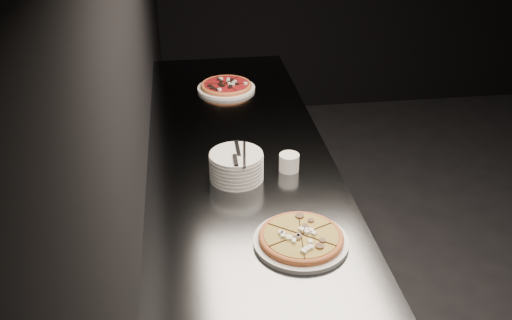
{
  "coord_description": "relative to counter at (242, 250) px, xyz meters",
  "views": [
    {
      "loc": [
        -2.34,
        -1.99,
        2.04
      ],
      "look_at": [
        -2.08,
        -0.1,
        0.97
      ],
      "focal_mm": 40.0,
      "sensor_mm": 36.0,
      "label": 1
    }
  ],
  "objects": [
    {
      "name": "cutlery",
      "position": [
        -0.02,
        -0.16,
        0.57
      ],
      "size": [
        0.08,
        0.21,
        0.01
      ],
      "rotation": [
        0.0,
        0.0,
        -0.01
      ],
      "color": "silver",
      "rests_on": "plate_stack"
    },
    {
      "name": "wall_left",
      "position": [
        -0.37,
        0.0,
        0.94
      ],
      "size": [
        0.02,
        5.0,
        2.8
      ],
      "primitive_type": "cube",
      "color": "black",
      "rests_on": "floor"
    },
    {
      "name": "plate_stack",
      "position": [
        -0.03,
        -0.14,
        0.51
      ],
      "size": [
        0.2,
        0.2,
        0.11
      ],
      "color": "silver",
      "rests_on": "counter"
    },
    {
      "name": "pizza_tomato",
      "position": [
        0.01,
        0.74,
        0.48
      ],
      "size": [
        0.3,
        0.3,
        0.03
      ],
      "rotation": [
        0.0,
        0.0,
        -0.15
      ],
      "color": "silver",
      "rests_on": "counter"
    },
    {
      "name": "pizza_mushroom",
      "position": [
        0.13,
        -0.57,
        0.48
      ],
      "size": [
        0.36,
        0.36,
        0.04
      ],
      "rotation": [
        0.0,
        0.0,
        0.4
      ],
      "color": "silver",
      "rests_on": "counter"
    },
    {
      "name": "counter",
      "position": [
        0.0,
        0.0,
        0.0
      ],
      "size": [
        0.74,
        2.44,
        0.92
      ],
      "color": "#56595D",
      "rests_on": "floor"
    },
    {
      "name": "ramekin",
      "position": [
        0.18,
        -0.11,
        0.5
      ],
      "size": [
        0.08,
        0.08,
        0.07
      ],
      "color": "white",
      "rests_on": "counter"
    }
  ]
}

